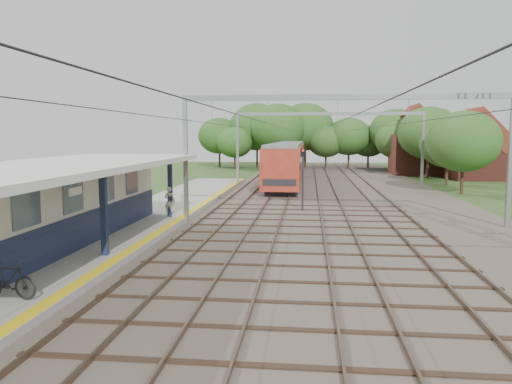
{
  "coord_description": "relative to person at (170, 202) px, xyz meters",
  "views": [
    {
      "loc": [
        1.74,
        -11.77,
        4.84
      ],
      "look_at": [
        -1.3,
        16.69,
        1.6
      ],
      "focal_mm": 35.0,
      "sensor_mm": 36.0,
      "label": 1
    }
  ],
  "objects": [
    {
      "name": "yellow_stripe",
      "position": [
        0.69,
        -1.0,
        -0.84
      ],
      "size": [
        0.45,
        52.0,
        0.01
      ],
      "primitive_type": "cube",
      "color": "yellow",
      "rests_on": "platform"
    },
    {
      "name": "catenary_system",
      "position": [
        9.32,
        10.28,
        4.32
      ],
      "size": [
        17.22,
        88.0,
        7.0
      ],
      "color": "gray",
      "rests_on": "ground"
    },
    {
      "name": "house_far",
      "position": [
        21.94,
        37.0,
        2.04
      ],
      "size": [
        8.0,
        6.12,
        8.66
      ],
      "color": "brown",
      "rests_on": "ground"
    },
    {
      "name": "signal_post",
      "position": [
        7.29,
        4.82,
        1.25
      ],
      "size": [
        0.32,
        0.29,
        4.01
      ],
      "rotation": [
        0.0,
        0.0,
        0.38
      ],
      "color": "black",
      "rests_on": "ground"
    },
    {
      "name": "person",
      "position": [
        0.0,
        0.0,
        0.0
      ],
      "size": [
        0.68,
        0.51,
        1.69
      ],
      "primitive_type": "imported",
      "rotation": [
        0.0,
        0.0,
        2.95
      ],
      "color": "beige",
      "rests_on": "platform"
    },
    {
      "name": "platform",
      "position": [
        -1.56,
        -1.0,
        -1.02
      ],
      "size": [
        5.0,
        52.0,
        0.35
      ],
      "primitive_type": "cube",
      "color": "gray",
      "rests_on": "ground"
    },
    {
      "name": "rail_tracks",
      "position": [
        7.44,
        15.0,
        -1.02
      ],
      "size": [
        11.8,
        88.0,
        0.15
      ],
      "color": "brown",
      "rests_on": "ballast_bed"
    },
    {
      "name": "ballast_bed",
      "position": [
        9.94,
        15.0,
        -1.15
      ],
      "size": [
        18.0,
        90.0,
        0.1
      ],
      "primitive_type": "cube",
      "color": "#473D33",
      "rests_on": "ground"
    },
    {
      "name": "train",
      "position": [
        5.44,
        30.07,
        1.04
      ],
      "size": [
        3.06,
        38.14,
        4.01
      ],
      "color": "black",
      "rests_on": "ballast_bed"
    },
    {
      "name": "bicycle",
      "position": [
        -0.55,
        -14.2,
        -0.32
      ],
      "size": [
        1.79,
        0.66,
        1.05
      ],
      "primitive_type": "imported",
      "rotation": [
        0.0,
        0.0,
        1.48
      ],
      "color": "black",
      "rests_on": "platform"
    },
    {
      "name": "tree_band",
      "position": [
        9.78,
        42.12,
        3.72
      ],
      "size": [
        31.72,
        30.88,
        8.82
      ],
      "color": "#382619",
      "rests_on": "ground"
    },
    {
      "name": "canopy",
      "position": [
        -1.84,
        -9.0,
        2.45
      ],
      "size": [
        6.4,
        20.0,
        3.44
      ],
      "color": "#131D3D",
      "rests_on": "platform"
    },
    {
      "name": "ground",
      "position": [
        5.94,
        -15.0,
        -1.2
      ],
      "size": [
        160.0,
        160.0,
        0.0
      ],
      "primitive_type": "plane",
      "color": "#2D4C1E",
      "rests_on": "ground"
    },
    {
      "name": "station_building",
      "position": [
        -2.94,
        -8.0,
        0.85
      ],
      "size": [
        3.41,
        18.0,
        3.4
      ],
      "color": "beige",
      "rests_on": "platform"
    },
    {
      "name": "house_near",
      "position": [
        26.94,
        31.0,
        1.79
      ],
      "size": [
        7.0,
        6.12,
        7.89
      ],
      "color": "brown",
      "rests_on": "ground"
    }
  ]
}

